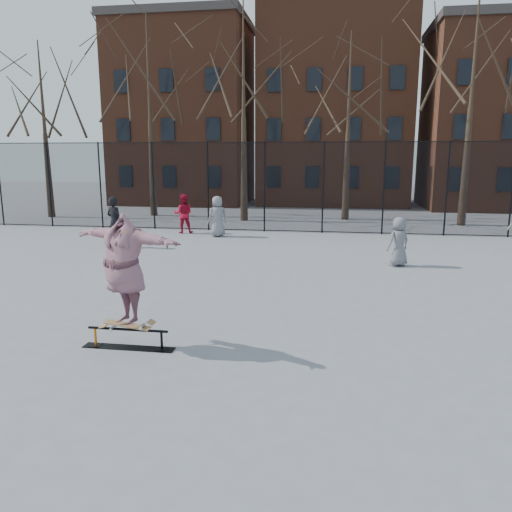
% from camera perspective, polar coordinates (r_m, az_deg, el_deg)
% --- Properties ---
extents(ground, '(100.00, 100.00, 0.00)m').
position_cam_1_polar(ground, '(9.98, -1.49, -8.58)').
color(ground, slate).
extents(skate_rail, '(1.70, 0.26, 0.37)m').
position_cam_1_polar(skate_rail, '(9.40, -14.39, -9.31)').
color(skate_rail, black).
rests_on(skate_rail, ground).
extents(skateboard, '(0.89, 0.21, 0.11)m').
position_cam_1_polar(skateboard, '(9.30, -14.48, -7.70)').
color(skateboard, '#94623B').
rests_on(skateboard, skate_rail).
extents(skater, '(2.45, 1.52, 1.94)m').
position_cam_1_polar(skater, '(9.02, -14.80, -1.53)').
color(skater, '#683B93').
rests_on(skater, skateboard).
extents(bystander_grey, '(1.00, 0.92, 1.72)m').
position_cam_1_polar(bystander_grey, '(21.22, -4.43, 4.54)').
color(bystander_grey, slate).
rests_on(bystander_grey, ground).
extents(bystander_black, '(0.80, 0.66, 1.90)m').
position_cam_1_polar(bystander_black, '(19.43, -15.85, 3.75)').
color(bystander_black, black).
rests_on(bystander_black, ground).
extents(bystander_red, '(0.95, 0.81, 1.72)m').
position_cam_1_polar(bystander_red, '(22.36, -8.29, 4.81)').
color(bystander_red, '#A40E25').
rests_on(bystander_red, ground).
extents(bystander_extra, '(0.90, 0.82, 1.54)m').
position_cam_1_polar(bystander_extra, '(16.13, 16.01, 1.59)').
color(bystander_extra, slate).
rests_on(bystander_extra, ground).
extents(fence, '(34.03, 0.07, 4.00)m').
position_cam_1_polar(fence, '(22.32, 4.53, 7.96)').
color(fence, black).
rests_on(fence, ground).
extents(tree_row, '(33.66, 7.46, 10.67)m').
position_cam_1_polar(tree_row, '(26.73, 4.93, 19.93)').
color(tree_row, black).
rests_on(tree_row, ground).
extents(rowhouses, '(29.00, 7.00, 13.00)m').
position_cam_1_polar(rowhouses, '(35.33, 7.59, 15.71)').
color(rowhouses, brown).
rests_on(rowhouses, ground).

